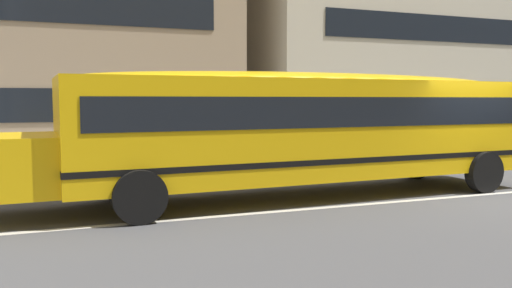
# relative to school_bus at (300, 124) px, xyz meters

# --- Properties ---
(ground_plane) EXTENTS (400.00, 400.00, 0.00)m
(ground_plane) POSITION_rel_school_bus_xyz_m (3.76, -1.22, -1.59)
(ground_plane) COLOR #4C4C4F
(sidewalk_far) EXTENTS (120.00, 3.00, 0.01)m
(sidewalk_far) POSITION_rel_school_bus_xyz_m (3.76, 6.77, -1.58)
(sidewalk_far) COLOR gray
(sidewalk_far) RESTS_ON ground_plane
(lane_centreline) EXTENTS (110.00, 0.16, 0.01)m
(lane_centreline) POSITION_rel_school_bus_xyz_m (3.76, -1.22, -1.58)
(lane_centreline) COLOR silver
(lane_centreline) RESTS_ON ground_plane
(school_bus) EXTENTS (12.03, 2.91, 2.67)m
(school_bus) POSITION_rel_school_bus_xyz_m (0.00, 0.00, 0.00)
(school_bus) COLOR yellow
(school_bus) RESTS_ON ground_plane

